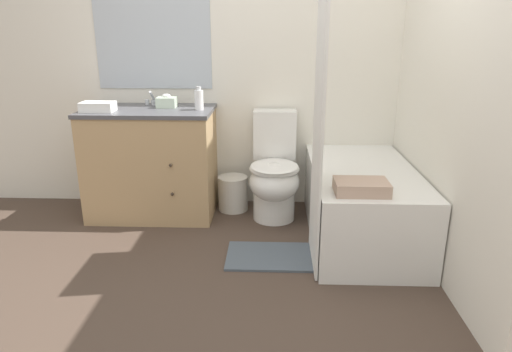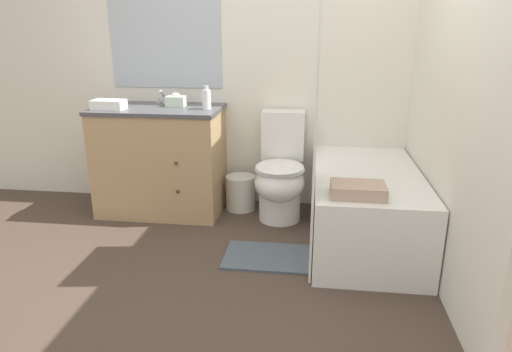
% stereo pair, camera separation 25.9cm
% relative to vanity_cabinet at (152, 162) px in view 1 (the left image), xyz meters
% --- Properties ---
extents(ground_plane, '(14.00, 14.00, 0.00)m').
position_rel_vanity_cabinet_xyz_m(ground_plane, '(0.73, -1.29, -0.44)').
color(ground_plane, '#47382D').
extents(wall_back, '(8.00, 0.06, 2.50)m').
position_rel_vanity_cabinet_xyz_m(wall_back, '(0.73, 0.31, 0.81)').
color(wall_back, white).
rests_on(wall_back, ground_plane).
extents(wall_right, '(0.05, 2.58, 2.50)m').
position_rel_vanity_cabinet_xyz_m(wall_right, '(1.99, -0.50, 0.81)').
color(wall_right, white).
rests_on(wall_right, ground_plane).
extents(vanity_cabinet, '(0.99, 0.61, 0.86)m').
position_rel_vanity_cabinet_xyz_m(vanity_cabinet, '(0.00, 0.00, 0.00)').
color(vanity_cabinet, tan).
rests_on(vanity_cabinet, ground_plane).
extents(sink_faucet, '(0.14, 0.12, 0.12)m').
position_rel_vanity_cabinet_xyz_m(sink_faucet, '(-0.00, 0.17, 0.46)').
color(sink_faucet, silver).
rests_on(sink_faucet, vanity_cabinet).
extents(toilet, '(0.38, 0.63, 0.82)m').
position_rel_vanity_cabinet_xyz_m(toilet, '(0.97, -0.05, -0.08)').
color(toilet, white).
rests_on(toilet, ground_plane).
extents(bathtub, '(0.71, 1.35, 0.52)m').
position_rel_vanity_cabinet_xyz_m(bathtub, '(1.60, -0.39, -0.18)').
color(bathtub, white).
rests_on(bathtub, ground_plane).
extents(shower_curtain, '(0.01, 0.52, 1.86)m').
position_rel_vanity_cabinet_xyz_m(shower_curtain, '(1.23, -0.77, 0.50)').
color(shower_curtain, white).
rests_on(shower_curtain, ground_plane).
extents(wastebasket, '(0.24, 0.24, 0.29)m').
position_rel_vanity_cabinet_xyz_m(wastebasket, '(0.63, 0.10, -0.29)').
color(wastebasket, silver).
rests_on(wastebasket, ground_plane).
extents(tissue_box, '(0.15, 0.12, 0.11)m').
position_rel_vanity_cabinet_xyz_m(tissue_box, '(0.13, 0.07, 0.46)').
color(tissue_box, silver).
rests_on(tissue_box, vanity_cabinet).
extents(soap_dispenser, '(0.07, 0.07, 0.18)m').
position_rel_vanity_cabinet_xyz_m(soap_dispenser, '(0.40, -0.04, 0.50)').
color(soap_dispenser, white).
rests_on(soap_dispenser, vanity_cabinet).
extents(hand_towel_folded, '(0.24, 0.15, 0.07)m').
position_rel_vanity_cabinet_xyz_m(hand_towel_folded, '(-0.33, -0.14, 0.46)').
color(hand_towel_folded, white).
rests_on(hand_towel_folded, vanity_cabinet).
extents(bath_towel_folded, '(0.32, 0.22, 0.08)m').
position_rel_vanity_cabinet_xyz_m(bath_towel_folded, '(1.49, -0.88, 0.12)').
color(bath_towel_folded, tan).
rests_on(bath_towel_folded, bathtub).
extents(bath_mat, '(0.60, 0.39, 0.02)m').
position_rel_vanity_cabinet_xyz_m(bath_mat, '(0.96, -0.74, -0.43)').
color(bath_mat, '#4C5660').
rests_on(bath_mat, ground_plane).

